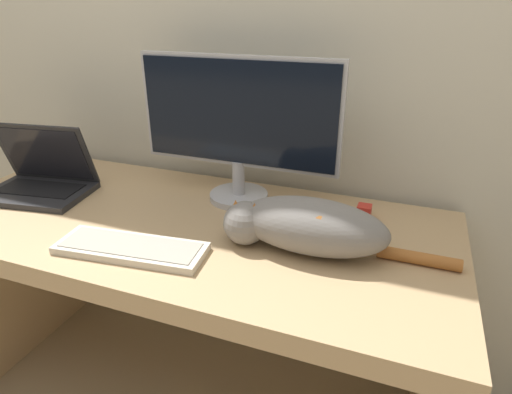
# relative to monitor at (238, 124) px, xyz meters

# --- Properties ---
(wall_back) EXTENTS (6.40, 0.06, 2.60)m
(wall_back) POSITION_rel_monitor_xyz_m (-0.10, 0.21, 0.32)
(wall_back) COLOR beige
(wall_back) RESTS_ON ground_plane
(desk) EXTENTS (1.60, 0.71, 0.73)m
(desk) POSITION_rel_monitor_xyz_m (-0.10, -0.20, -0.40)
(desk) COLOR tan
(desk) RESTS_ON ground_plane
(monitor) EXTENTS (0.65, 0.19, 0.46)m
(monitor) POSITION_rel_monitor_xyz_m (0.00, 0.00, 0.00)
(monitor) COLOR #B2B2B7
(monitor) RESTS_ON desk
(laptop) EXTENTS (0.36, 0.27, 0.23)m
(laptop) POSITION_rel_monitor_xyz_m (-0.65, -0.19, -0.21)
(laptop) COLOR #232326
(laptop) RESTS_ON desk
(external_keyboard) EXTENTS (0.41, 0.17, 0.02)m
(external_keyboard) POSITION_rel_monitor_xyz_m (-0.14, -0.41, -0.24)
(external_keyboard) COLOR beige
(external_keyboard) RESTS_ON desk
(cat) EXTENTS (0.60, 0.17, 0.14)m
(cat) POSITION_rel_monitor_xyz_m (0.28, -0.24, -0.18)
(cat) COLOR gray
(cat) RESTS_ON desk
(small_toy) EXTENTS (0.04, 0.04, 0.04)m
(small_toy) POSITION_rel_monitor_xyz_m (0.41, 0.00, -0.23)
(small_toy) COLOR red
(small_toy) RESTS_ON desk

